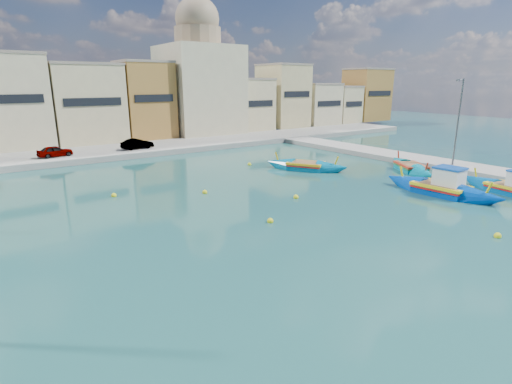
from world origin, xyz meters
name	(u,v)px	position (x,y,z in m)	size (l,w,h in m)	color
ground	(385,228)	(0.00, 0.00, 0.00)	(160.00, 160.00, 0.00)	#164444
north_quay	(158,147)	(0.00, 32.00, 0.30)	(80.00, 8.00, 0.60)	gray
north_townhouses	(181,102)	(6.68, 39.36, 5.00)	(83.20, 7.87, 10.19)	#C4B587
church_block	(199,77)	(10.00, 40.00, 8.41)	(10.00, 10.00, 19.10)	#C2B791
quay_street_lamp	(458,122)	(17.44, 6.00, 4.34)	(1.18, 0.16, 8.00)	#595B60
parked_cars	(14,154)	(-14.65, 30.50, 1.20)	(22.81, 2.39, 1.28)	#4C1919
luzzu_blue_cabin	(441,189)	(8.91, 2.03, 0.38)	(2.66, 8.89, 3.11)	#003FA9
luzzu_cyan_mid	(411,168)	(14.01, 7.89, 0.25)	(5.76, 7.74, 2.35)	#00819D
luzzu_green	(306,167)	(6.71, 13.76, 0.26)	(5.79, 7.73, 2.47)	#006997
mooring_buoys	(294,193)	(0.55, 8.21, 0.08)	(26.43, 22.98, 0.36)	yellow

